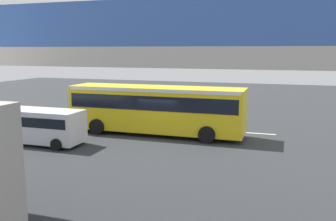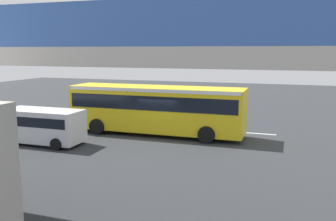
% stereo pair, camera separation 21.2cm
% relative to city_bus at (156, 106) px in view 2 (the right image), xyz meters
% --- Properties ---
extents(ground, '(80.00, 80.00, 0.00)m').
position_rel_city_bus_xyz_m(ground, '(-0.56, 0.41, -1.88)').
color(ground, '#2D3033').
extents(city_bus, '(11.54, 2.85, 3.15)m').
position_rel_city_bus_xyz_m(city_bus, '(0.00, 0.00, 0.00)').
color(city_bus, yellow).
rests_on(city_bus, ground).
extents(parked_van, '(4.80, 2.17, 2.05)m').
position_rel_city_bus_xyz_m(parked_van, '(5.46, 4.49, -0.70)').
color(parked_van, silver).
rests_on(parked_van, ground).
extents(bicycle_orange, '(1.77, 0.44, 0.96)m').
position_rel_city_bus_xyz_m(bicycle_orange, '(9.22, 3.59, -1.51)').
color(bicycle_orange, black).
rests_on(bicycle_orange, ground).
extents(traffic_sign, '(0.08, 0.60, 2.80)m').
position_rel_city_bus_xyz_m(traffic_sign, '(0.64, -3.28, 0.01)').
color(traffic_sign, slate).
rests_on(traffic_sign, ground).
extents(lane_dash_leftmost, '(2.00, 0.20, 0.01)m').
position_rel_city_bus_xyz_m(lane_dash_leftmost, '(-6.56, -2.31, -1.88)').
color(lane_dash_leftmost, silver).
rests_on(lane_dash_leftmost, ground).
extents(lane_dash_left, '(2.00, 0.20, 0.01)m').
position_rel_city_bus_xyz_m(lane_dash_left, '(-2.56, -2.31, -1.88)').
color(lane_dash_left, silver).
rests_on(lane_dash_left, ground).
extents(lane_dash_centre, '(2.00, 0.20, 0.01)m').
position_rel_city_bus_xyz_m(lane_dash_centre, '(1.44, -2.31, -1.88)').
color(lane_dash_centre, silver).
rests_on(lane_dash_centre, ground).
extents(lane_dash_right, '(2.00, 0.20, 0.01)m').
position_rel_city_bus_xyz_m(lane_dash_right, '(5.44, -2.31, -1.88)').
color(lane_dash_right, silver).
rests_on(lane_dash_right, ground).
extents(pedestrian_overpass, '(24.38, 2.60, 6.69)m').
position_rel_city_bus_xyz_m(pedestrian_overpass, '(-0.56, 12.71, 3.01)').
color(pedestrian_overpass, '#B2ADA5').
rests_on(pedestrian_overpass, ground).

